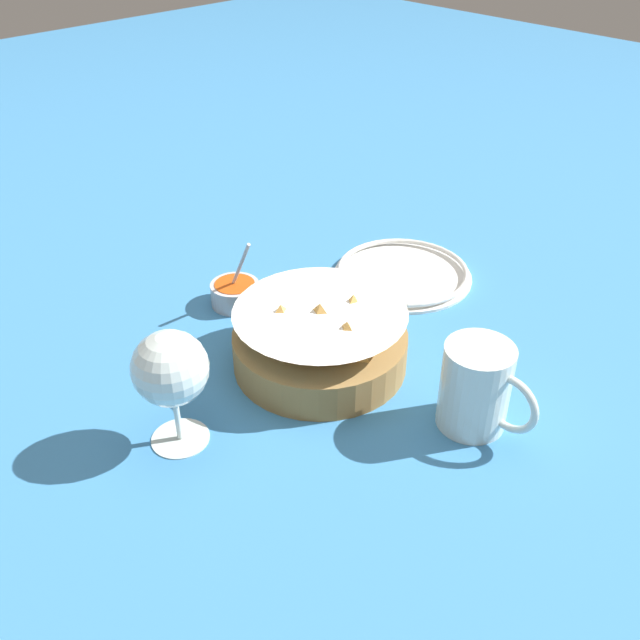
% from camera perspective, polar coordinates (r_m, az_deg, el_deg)
% --- Properties ---
extents(ground_plane, '(4.00, 4.00, 0.00)m').
position_cam_1_polar(ground_plane, '(0.93, -2.62, -3.32)').
color(ground_plane, teal).
extents(food_basket, '(0.22, 0.22, 0.09)m').
position_cam_1_polar(food_basket, '(0.90, 0.04, -1.55)').
color(food_basket, olive).
rests_on(food_basket, ground_plane).
extents(sauce_cup, '(0.08, 0.07, 0.11)m').
position_cam_1_polar(sauce_cup, '(1.04, -6.79, 2.20)').
color(sauce_cup, '#B7B7BC').
rests_on(sauce_cup, ground_plane).
extents(wine_glass, '(0.08, 0.08, 0.14)m').
position_cam_1_polar(wine_glass, '(0.77, -11.87, -4.05)').
color(wine_glass, silver).
rests_on(wine_glass, ground_plane).
extents(beer_mug, '(0.12, 0.08, 0.11)m').
position_cam_1_polar(beer_mug, '(0.83, 12.38, -5.49)').
color(beer_mug, silver).
rests_on(beer_mug, ground_plane).
extents(side_plate, '(0.21, 0.21, 0.01)m').
position_cam_1_polar(side_plate, '(1.11, 6.63, 3.78)').
color(side_plate, white).
rests_on(side_plate, ground_plane).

